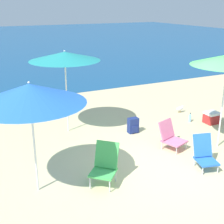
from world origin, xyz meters
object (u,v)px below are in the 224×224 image
beach_chair_pink (171,136)px  beach_chair_blue (204,153)px  cooler_box (212,117)px  seagull (180,108)px  beach_chair_green (105,164)px  beach_umbrella_teal (65,56)px  beach_umbrella_blue (30,94)px  backpack_navy (133,126)px  water_bottle (190,118)px

beach_chair_pink → beach_chair_blue: bearing=-104.9°
cooler_box → seagull: cooler_box is taller
beach_chair_green → cooler_box: bearing=63.3°
beach_umbrella_teal → seagull: beach_umbrella_teal is taller
beach_umbrella_blue → beach_chair_green: bearing=-14.2°
beach_chair_green → backpack_navy: 2.60m
beach_chair_pink → beach_chair_blue: (0.07, -1.09, 0.01)m
beach_umbrella_teal → water_bottle: beach_umbrella_teal is taller
beach_chair_green → beach_chair_pink: bearing=61.8°
cooler_box → seagull: bearing=102.0°
beach_umbrella_blue → backpack_navy: size_ratio=5.04×
seagull → cooler_box: bearing=-78.0°
beach_chair_pink → water_bottle: (1.59, 1.19, -0.21)m
beach_umbrella_blue → water_bottle: size_ratio=7.54×
beach_chair_pink → seagull: size_ratio=2.61×
beach_umbrella_blue → beach_chair_blue: (3.39, -0.71, -1.55)m
beach_umbrella_teal → backpack_navy: (1.54, -0.91, -1.85)m
beach_chair_green → backpack_navy: size_ratio=1.92×
beach_chair_pink → water_bottle: bearing=18.0°
beach_chair_blue → water_bottle: (1.52, 2.27, -0.22)m
beach_chair_blue → seagull: beach_chair_blue is taller
water_bottle → seagull: water_bottle is taller
beach_chair_green → water_bottle: (3.66, 1.88, -0.30)m
beach_umbrella_teal → backpack_navy: bearing=-30.4°
water_bottle → seagull: bearing=72.4°
beach_chair_blue → backpack_navy: (-0.40, 2.31, -0.13)m
backpack_navy → cooler_box: 2.45m
beach_chair_blue → seagull: bearing=74.6°
beach_umbrella_teal → cooler_box: 4.58m
beach_umbrella_teal → water_bottle: 4.08m
beach_umbrella_teal → water_bottle: (3.46, -0.94, -1.94)m
beach_umbrella_blue → seagull: (5.16, 2.36, -1.75)m
beach_chair_pink → water_bottle: 1.99m
beach_chair_blue → beach_chair_green: bearing=-175.8°
backpack_navy → seagull: bearing=19.2°
cooler_box → beach_umbrella_blue: bearing=-167.5°
beach_umbrella_blue → water_bottle: 5.45m
beach_umbrella_teal → beach_chair_pink: (1.87, -2.13, -1.73)m
beach_chair_pink → beach_chair_green: 2.19m
beach_umbrella_teal → beach_chair_green: beach_umbrella_teal is taller
beach_chair_pink → beach_chair_blue: beach_chair_blue is taller
beach_umbrella_teal → beach_chair_pink: beach_umbrella_teal is taller
backpack_navy → seagull: size_ratio=1.55×
beach_chair_pink → cooler_box: (2.09, 0.82, -0.15)m
beach_umbrella_teal → cooler_box: size_ratio=5.67×
backpack_navy → cooler_box: backpack_navy is taller
seagull → backpack_navy: bearing=-160.8°
beach_umbrella_teal → beach_chair_blue: beach_umbrella_teal is taller
beach_chair_blue → water_bottle: 2.74m
beach_umbrella_blue → beach_chair_blue: 3.80m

